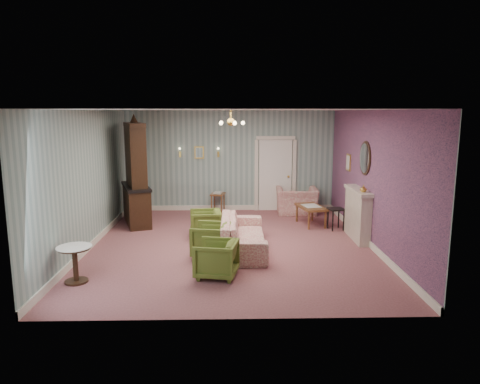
{
  "coord_description": "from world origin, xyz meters",
  "views": [
    {
      "loc": [
        -0.04,
        -9.29,
        2.87
      ],
      "look_at": [
        0.2,
        0.4,
        1.1
      ],
      "focal_mm": 33.2,
      "sensor_mm": 36.0,
      "label": 1
    }
  ],
  "objects_px": {
    "dresser": "(135,171)",
    "pedestal_table": "(75,264)",
    "coffee_table": "(311,215)",
    "olive_chair_a": "(216,257)",
    "wingback_chair": "(297,197)",
    "olive_chair_b": "(211,238)",
    "side_table_black": "(336,219)",
    "sofa_chintz": "(243,229)",
    "fireplace": "(358,214)",
    "olive_chair_c": "(205,223)"
  },
  "relations": [
    {
      "from": "olive_chair_a",
      "to": "side_table_black",
      "type": "height_order",
      "value": "olive_chair_a"
    },
    {
      "from": "sofa_chintz",
      "to": "dresser",
      "type": "relative_size",
      "value": 0.84
    },
    {
      "from": "wingback_chair",
      "to": "side_table_black",
      "type": "distance_m",
      "value": 1.9
    },
    {
      "from": "olive_chair_a",
      "to": "coffee_table",
      "type": "height_order",
      "value": "olive_chair_a"
    },
    {
      "from": "olive_chair_b",
      "to": "fireplace",
      "type": "relative_size",
      "value": 0.53
    },
    {
      "from": "pedestal_table",
      "to": "fireplace",
      "type": "bearing_deg",
      "value": 24.17
    },
    {
      "from": "olive_chair_a",
      "to": "wingback_chair",
      "type": "xyz_separation_m",
      "value": [
        2.14,
        4.82,
        0.14
      ]
    },
    {
      "from": "olive_chair_b",
      "to": "dresser",
      "type": "xyz_separation_m",
      "value": [
        -2.03,
        2.71,
        1.0
      ]
    },
    {
      "from": "dresser",
      "to": "pedestal_table",
      "type": "relative_size",
      "value": 4.3
    },
    {
      "from": "olive_chair_b",
      "to": "fireplace",
      "type": "xyz_separation_m",
      "value": [
        3.26,
        1.15,
        0.21
      ]
    },
    {
      "from": "olive_chair_a",
      "to": "olive_chair_c",
      "type": "xyz_separation_m",
      "value": [
        -0.32,
        2.46,
        -0.0
      ]
    },
    {
      "from": "dresser",
      "to": "fireplace",
      "type": "distance_m",
      "value": 5.58
    },
    {
      "from": "olive_chair_a",
      "to": "olive_chair_c",
      "type": "relative_size",
      "value": 1.01
    },
    {
      "from": "dresser",
      "to": "side_table_black",
      "type": "bearing_deg",
      "value": -27.31
    },
    {
      "from": "sofa_chintz",
      "to": "coffee_table",
      "type": "bearing_deg",
      "value": -41.28
    },
    {
      "from": "olive_chair_b",
      "to": "olive_chair_c",
      "type": "xyz_separation_m",
      "value": [
        -0.19,
        1.35,
        -0.02
      ]
    },
    {
      "from": "dresser",
      "to": "fireplace",
      "type": "relative_size",
      "value": 1.96
    },
    {
      "from": "olive_chair_b",
      "to": "dresser",
      "type": "height_order",
      "value": "dresser"
    },
    {
      "from": "fireplace",
      "to": "olive_chair_c",
      "type": "bearing_deg",
      "value": 176.79
    },
    {
      "from": "olive_chair_c",
      "to": "pedestal_table",
      "type": "distance_m",
      "value": 3.37
    },
    {
      "from": "olive_chair_a",
      "to": "wingback_chair",
      "type": "bearing_deg",
      "value": 167.09
    },
    {
      "from": "fireplace",
      "to": "coffee_table",
      "type": "xyz_separation_m",
      "value": [
        -0.82,
        1.29,
        -0.33
      ]
    },
    {
      "from": "olive_chair_c",
      "to": "olive_chair_a",
      "type": "bearing_deg",
      "value": 1.81
    },
    {
      "from": "sofa_chintz",
      "to": "fireplace",
      "type": "xyz_separation_m",
      "value": [
        2.61,
        0.72,
        0.13
      ]
    },
    {
      "from": "olive_chair_a",
      "to": "olive_chair_c",
      "type": "height_order",
      "value": "olive_chair_a"
    },
    {
      "from": "side_table_black",
      "to": "pedestal_table",
      "type": "distance_m",
      "value": 6.16
    },
    {
      "from": "olive_chair_a",
      "to": "coffee_table",
      "type": "bearing_deg",
      "value": 158.0
    },
    {
      "from": "fireplace",
      "to": "coffee_table",
      "type": "height_order",
      "value": "fireplace"
    },
    {
      "from": "olive_chair_b",
      "to": "dresser",
      "type": "relative_size",
      "value": 0.27
    },
    {
      "from": "olive_chair_a",
      "to": "sofa_chintz",
      "type": "relative_size",
      "value": 0.31
    },
    {
      "from": "olive_chair_b",
      "to": "side_table_black",
      "type": "bearing_deg",
      "value": 133.69
    },
    {
      "from": "wingback_chair",
      "to": "fireplace",
      "type": "distance_m",
      "value": 2.74
    },
    {
      "from": "coffee_table",
      "to": "pedestal_table",
      "type": "distance_m",
      "value": 6.01
    },
    {
      "from": "coffee_table",
      "to": "side_table_black",
      "type": "relative_size",
      "value": 1.82
    },
    {
      "from": "olive_chair_b",
      "to": "olive_chair_c",
      "type": "relative_size",
      "value": 1.05
    },
    {
      "from": "olive_chair_a",
      "to": "olive_chair_c",
      "type": "bearing_deg",
      "value": -161.61
    },
    {
      "from": "olive_chair_c",
      "to": "coffee_table",
      "type": "distance_m",
      "value": 2.85
    },
    {
      "from": "fireplace",
      "to": "pedestal_table",
      "type": "bearing_deg",
      "value": -155.83
    },
    {
      "from": "olive_chair_c",
      "to": "pedestal_table",
      "type": "xyz_separation_m",
      "value": [
        -2.06,
        -2.67,
        -0.03
      ]
    },
    {
      "from": "sofa_chintz",
      "to": "pedestal_table",
      "type": "height_order",
      "value": "sofa_chintz"
    },
    {
      "from": "coffee_table",
      "to": "fireplace",
      "type": "bearing_deg",
      "value": -57.5
    },
    {
      "from": "olive_chair_a",
      "to": "sofa_chintz",
      "type": "xyz_separation_m",
      "value": [
        0.52,
        1.55,
        0.09
      ]
    },
    {
      "from": "pedestal_table",
      "to": "olive_chair_a",
      "type": "bearing_deg",
      "value": 4.93
    },
    {
      "from": "sofa_chintz",
      "to": "fireplace",
      "type": "height_order",
      "value": "fireplace"
    },
    {
      "from": "wingback_chair",
      "to": "pedestal_table",
      "type": "relative_size",
      "value": 1.77
    },
    {
      "from": "side_table_black",
      "to": "wingback_chair",
      "type": "bearing_deg",
      "value": 111.65
    },
    {
      "from": "olive_chair_c",
      "to": "fireplace",
      "type": "relative_size",
      "value": 0.51
    },
    {
      "from": "side_table_black",
      "to": "olive_chair_b",
      "type": "bearing_deg",
      "value": -146.67
    },
    {
      "from": "sofa_chintz",
      "to": "olive_chair_b",
      "type": "bearing_deg",
      "value": 124.49
    },
    {
      "from": "olive_chair_c",
      "to": "dresser",
      "type": "xyz_separation_m",
      "value": [
        -1.84,
        1.37,
        1.02
      ]
    }
  ]
}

